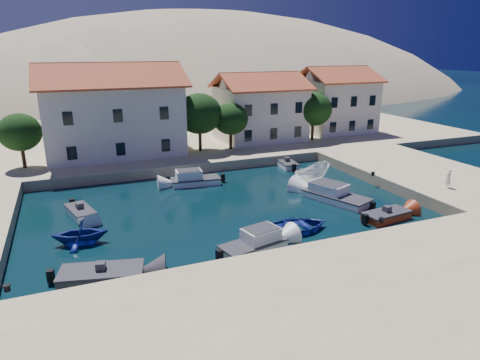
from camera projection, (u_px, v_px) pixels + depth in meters
name	position (u px, v px, depth m)	size (l,w,h in m)	color
ground	(280.00, 263.00, 25.28)	(400.00, 400.00, 0.00)	black
quay_south	(340.00, 311.00, 19.82)	(52.00, 12.00, 1.00)	tan
quay_east	(421.00, 174.00, 41.38)	(11.00, 20.00, 1.00)	tan
quay_north	(167.00, 136.00, 59.46)	(80.00, 36.00, 1.00)	tan
hills	(168.00, 155.00, 148.98)	(254.00, 176.00, 99.00)	tan
building_left	(112.00, 108.00, 46.12)	(14.70, 9.45, 9.70)	white
building_mid	(260.00, 106.00, 53.72)	(10.50, 8.40, 8.30)	white
building_right	(336.00, 99.00, 58.87)	(9.45, 8.40, 8.80)	white
trees	(213.00, 116.00, 48.00)	(37.30, 5.30, 6.45)	#382314
bollards	(291.00, 216.00, 29.37)	(29.36, 9.56, 0.30)	black
motorboat_grey_sw	(102.00, 275.00, 23.38)	(4.82, 2.97, 1.25)	#37373C
cabin_cruiser_south	(253.00, 244.00, 26.58)	(4.57, 2.73, 1.60)	white
rowboat_south	(296.00, 231.00, 29.69)	(3.39, 4.75, 0.98)	navy
motorboat_red_se	(386.00, 216.00, 31.62)	(3.83, 2.05, 1.25)	maroon
cabin_cruiser_east	(336.00, 196.00, 35.36)	(4.21, 6.11, 1.60)	white
boat_east	(312.00, 183.00, 40.39)	(1.81, 4.81, 1.86)	white
motorboat_white_ne	(287.00, 164.00, 45.64)	(1.96, 3.53, 1.25)	white
rowboat_west	(81.00, 244.00, 27.79)	(2.98, 3.45, 1.82)	navy
motorboat_white_west	(80.00, 212.00, 32.27)	(2.31, 3.65, 1.25)	white
cabin_cruiser_north	(196.00, 179.00, 39.75)	(4.65, 2.34, 1.60)	white
pedestrian	(448.00, 179.00, 35.48)	(0.57, 0.38, 1.57)	silver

